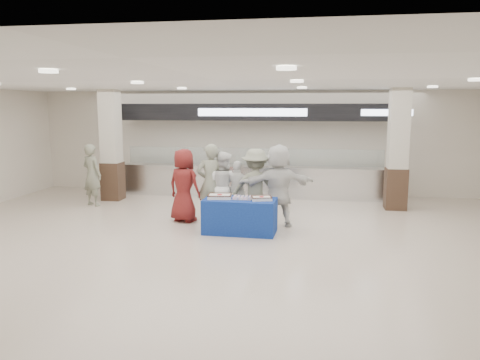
% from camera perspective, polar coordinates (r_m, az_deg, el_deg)
% --- Properties ---
extents(ground, '(14.00, 14.00, 0.00)m').
position_cam_1_polar(ground, '(9.20, -2.91, -8.29)').
color(ground, beige).
rests_on(ground, ground).
extents(serving_line, '(8.70, 0.85, 2.80)m').
position_cam_1_polar(serving_line, '(14.19, 1.63, 2.64)').
color(serving_line, silver).
rests_on(serving_line, ground).
extents(column_left, '(0.55, 0.55, 3.20)m').
position_cam_1_polar(column_left, '(14.11, -15.41, 3.80)').
color(column_left, '#352318').
rests_on(column_left, ground).
extents(column_right, '(0.55, 0.55, 3.20)m').
position_cam_1_polar(column_right, '(13.02, 18.65, 3.24)').
color(column_right, '#352318').
rests_on(column_right, ground).
extents(display_table, '(1.58, 0.84, 0.75)m').
position_cam_1_polar(display_table, '(10.17, -0.00, -4.40)').
color(display_table, navy).
rests_on(display_table, ground).
extents(sheet_cake_left, '(0.54, 0.44, 0.10)m').
position_cam_1_polar(sheet_cake_left, '(10.16, -2.49, -1.97)').
color(sheet_cake_left, white).
rests_on(sheet_cake_left, display_table).
extents(sheet_cake_right, '(0.49, 0.42, 0.09)m').
position_cam_1_polar(sheet_cake_right, '(9.99, 2.64, -2.19)').
color(sheet_cake_right, white).
rests_on(sheet_cake_right, display_table).
extents(cupcake_tray, '(0.41, 0.31, 0.07)m').
position_cam_1_polar(cupcake_tray, '(10.07, 0.26, -2.16)').
color(cupcake_tray, '#AAAAAF').
rests_on(cupcake_tray, display_table).
extents(civilian_maroon, '(0.99, 0.81, 1.74)m').
position_cam_1_polar(civilian_maroon, '(11.15, -6.84, -0.66)').
color(civilian_maroon, maroon).
rests_on(civilian_maroon, ground).
extents(soldier_a, '(0.79, 0.64, 1.86)m').
position_cam_1_polar(soldier_a, '(11.03, -3.58, -0.40)').
color(soldier_a, slate).
rests_on(soldier_a, ground).
extents(chef_tall, '(1.00, 0.92, 1.68)m').
position_cam_1_polar(chef_tall, '(11.10, -2.09, -0.83)').
color(chef_tall, white).
rests_on(chef_tall, ground).
extents(chef_short, '(0.88, 0.41, 1.47)m').
position_cam_1_polar(chef_short, '(11.00, -0.26, -1.46)').
color(chef_short, white).
rests_on(chef_short, ground).
extents(soldier_b, '(1.15, 0.66, 1.77)m').
position_cam_1_polar(soldier_b, '(10.78, 1.94, -0.87)').
color(soldier_b, slate).
rests_on(soldier_b, ground).
extents(civilian_white, '(1.84, 1.07, 1.89)m').
position_cam_1_polar(civilian_white, '(10.65, 4.66, -0.68)').
color(civilian_white, white).
rests_on(civilian_white, ground).
extents(soldier_bg, '(0.73, 0.62, 1.71)m').
position_cam_1_polar(soldier_bg, '(13.51, -17.59, 0.60)').
color(soldier_bg, slate).
rests_on(soldier_bg, ground).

